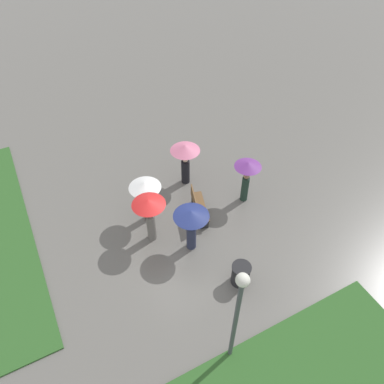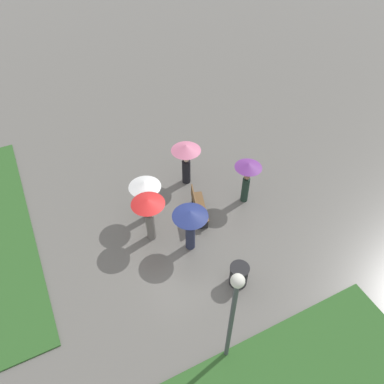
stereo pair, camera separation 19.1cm
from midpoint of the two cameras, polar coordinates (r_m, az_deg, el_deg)
name	(u,v)px [view 2 (the right image)]	position (r m, az deg, el deg)	size (l,w,h in m)	color
ground_plane	(179,245)	(13.35, -1.60, -8.03)	(90.00, 90.00, 0.00)	#66635E
park_bench	(198,206)	(13.90, 1.31, -2.20)	(1.60, 0.85, 0.90)	brown
lamp_post	(233,309)	(9.15, 6.91, -17.34)	(0.32, 0.32, 3.98)	#474C51
trash_bin	(239,275)	(12.25, 7.59, -12.43)	(0.63, 0.63, 0.81)	#232326
crowd_person_pink	(186,155)	(14.59, -0.54, 5.72)	(1.16, 1.16, 1.88)	black
crowd_person_purple	(247,174)	(13.98, 8.83, 2.76)	(1.01, 1.01, 1.88)	#1E3328
crowd_person_navy	(190,220)	(12.21, 0.18, -4.34)	(1.19, 1.19, 1.83)	#282D47
crowd_person_white	(145,190)	(13.20, -6.73, 0.28)	(1.14, 1.14, 1.82)	#47382D
crowd_person_red	(149,210)	(12.51, -6.19, -2.69)	(1.13, 1.13, 1.94)	slate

